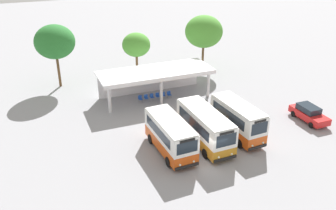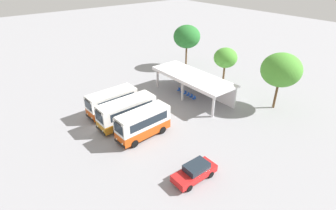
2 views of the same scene
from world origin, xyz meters
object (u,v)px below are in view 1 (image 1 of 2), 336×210
Objects in this scene: waiting_chair_fifth_seat at (163,95)px; waiting_chair_far_end_seat at (169,94)px; parked_car_flank at (309,113)px; waiting_chair_end_by_column at (140,98)px; city_bus_nearest_orange at (170,135)px; waiting_chair_middle_seat at (152,97)px; waiting_chair_fourth_seat at (158,96)px; city_bus_middle_cream at (237,119)px; city_bus_second_in_row at (205,126)px; waiting_chair_second_from_end at (146,97)px.

waiting_chair_fifth_seat is 1.00× the size of waiting_chair_far_end_seat.
waiting_chair_end_by_column is at bearing 144.00° from parked_car_flank.
waiting_chair_middle_seat is at bearing 78.78° from city_bus_nearest_orange.
waiting_chair_fourth_seat is 0.71m from waiting_chair_fifth_seat.
parked_car_flank is 15.60m from waiting_chair_far_end_seat.
city_bus_nearest_orange is 7.86× the size of waiting_chair_far_end_seat.
city_bus_middle_cream reaches higher than parked_car_flank.
city_bus_second_in_row is at bearing 2.69° from city_bus_nearest_orange.
waiting_chair_far_end_seat is (0.81, 10.65, -1.28)m from city_bus_second_in_row.
waiting_chair_middle_seat is at bearing 179.16° from waiting_chair_fourth_seat.
parked_car_flank reaches higher than waiting_chair_fifth_seat.
city_bus_middle_cream reaches higher than waiting_chair_far_end_seat.
waiting_chair_fifth_seat is at bearing -1.45° from waiting_chair_middle_seat.
waiting_chair_fourth_seat is at bearing -0.42° from waiting_chair_end_by_column.
city_bus_second_in_row reaches higher than waiting_chair_far_end_seat.
city_bus_second_in_row is 10.80m from waiting_chair_fifth_seat.
city_bus_nearest_orange is at bearing -97.60° from waiting_chair_second_from_end.
city_bus_second_in_row is (3.49, 0.16, 0.05)m from city_bus_nearest_orange.
parked_car_flank is 5.12× the size of waiting_chair_fifth_seat.
city_bus_nearest_orange is at bearing -93.91° from waiting_chair_end_by_column.
waiting_chair_second_from_end is (-5.52, 10.70, -1.33)m from city_bus_middle_cream.
waiting_chair_far_end_seat is (2.84, -0.11, 0.00)m from waiting_chair_second_from_end.
city_bus_second_in_row is 8.71× the size of waiting_chair_fifth_seat.
city_bus_second_in_row reaches higher than waiting_chair_second_from_end.
waiting_chair_second_from_end is 2.84m from waiting_chair_far_end_seat.
waiting_chair_fifth_seat is (2.13, -0.03, 0.00)m from waiting_chair_second_from_end.
city_bus_second_in_row reaches higher than waiting_chair_fourth_seat.
parked_car_flank is at bearing -0.25° from city_bus_second_in_row.
city_bus_middle_cream is 7.72× the size of waiting_chair_fourth_seat.
city_bus_middle_cream is at bearing -69.02° from waiting_chair_fourth_seat.
city_bus_middle_cream is at bearing -75.79° from waiting_chair_far_end_seat.
waiting_chair_second_from_end is at bearing 177.88° from waiting_chair_far_end_seat.
waiting_chair_fifth_seat is at bearing 173.87° from waiting_chair_far_end_seat.
city_bus_nearest_orange is 3.49m from city_bus_second_in_row.
city_bus_second_in_row is 1.13× the size of city_bus_middle_cream.
city_bus_middle_cream is 7.72× the size of waiting_chair_far_end_seat.
city_bus_second_in_row reaches higher than waiting_chair_fifth_seat.
waiting_chair_fifth_seat is (3.59, 10.89, -1.23)m from city_bus_nearest_orange.
city_bus_nearest_orange is 11.70m from waiting_chair_far_end_seat.
city_bus_second_in_row is 10.76m from waiting_chair_far_end_seat.
waiting_chair_end_by_column and waiting_chair_far_end_seat have the same top height.
waiting_chair_middle_seat is at bearing 178.55° from waiting_chair_fifth_seat.
parked_car_flank is (12.15, -0.05, -0.98)m from city_bus_second_in_row.
waiting_chair_fourth_seat is 1.42m from waiting_chair_far_end_seat.
city_bus_nearest_orange is 11.09m from waiting_chair_second_from_end.
parked_car_flank reaches higher than waiting_chair_end_by_column.
waiting_chair_fourth_seat is at bearing 93.27° from city_bus_second_in_row.
waiting_chair_middle_seat is at bearing 141.25° from parked_car_flank.
waiting_chair_fifth_seat is (1.42, -0.04, 0.00)m from waiting_chair_middle_seat.
waiting_chair_fourth_seat is (1.42, -0.00, 0.00)m from waiting_chair_second_from_end.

